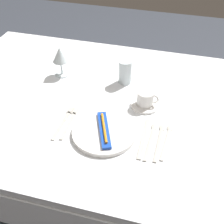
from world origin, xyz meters
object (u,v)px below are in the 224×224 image
object	(u,v)px
toothbrush_package	(104,129)
fork_inner	(64,121)
dinner_plate	(104,132)
coffee_cup_left	(146,98)
spoon_dessert	(160,138)
spoon_tea	(168,137)
wine_glass_centre	(60,56)
drink_tumbler	(125,73)
dinner_knife	(143,139)
fork_outer	(70,122)
spoon_soup	(152,137)

from	to	relation	value
toothbrush_package	fork_inner	distance (m)	0.19
dinner_plate	coffee_cup_left	xyz separation A→B (m)	(0.13, 0.22, 0.03)
spoon_dessert	spoon_tea	size ratio (longest dim) A/B	1.03
spoon_tea	coffee_cup_left	size ratio (longest dim) A/B	2.14
dinner_plate	wine_glass_centre	world-z (taller)	wine_glass_centre
spoon_tea	drink_tumbler	xyz separation A→B (m)	(-0.26, 0.34, 0.05)
dinner_plate	fork_inner	size ratio (longest dim) A/B	1.22
coffee_cup_left	wine_glass_centre	size ratio (longest dim) A/B	0.64
dinner_knife	spoon_dessert	size ratio (longest dim) A/B	1.07
dinner_plate	drink_tumbler	size ratio (longest dim) A/B	2.19
fork_outer	spoon_soup	bearing A→B (deg)	0.17
spoon_soup	spoon_dessert	bearing A→B (deg)	5.66
toothbrush_package	spoon_tea	xyz separation A→B (m)	(0.25, 0.05, -0.02)
dinner_plate	fork_outer	world-z (taller)	dinner_plate
spoon_soup	dinner_plate	bearing A→B (deg)	-170.08
toothbrush_package	fork_inner	bearing A→B (deg)	171.77
dinner_knife	drink_tumbler	world-z (taller)	drink_tumbler
fork_outer	dinner_knife	xyz separation A→B (m)	(0.32, -0.02, 0.00)
fork_outer	drink_tumbler	size ratio (longest dim) A/B	1.71
dinner_plate	spoon_soup	world-z (taller)	dinner_plate
fork_outer	dinner_knife	bearing A→B (deg)	-3.90
spoon_tea	coffee_cup_left	distance (m)	0.22
coffee_cup_left	wine_glass_centre	distance (m)	0.48
dinner_knife	wine_glass_centre	bearing A→B (deg)	143.98
spoon_soup	wine_glass_centre	size ratio (longest dim) A/B	1.42
dinner_plate	toothbrush_package	size ratio (longest dim) A/B	1.25
spoon_soup	spoon_dessert	size ratio (longest dim) A/B	1.01
dinner_plate	wine_glass_centre	bearing A→B (deg)	132.16
spoon_soup	drink_tumbler	xyz separation A→B (m)	(-0.19, 0.35, 0.05)
coffee_cup_left	spoon_dessert	bearing A→B (deg)	-63.13
spoon_soup	coffee_cup_left	world-z (taller)	coffee_cup_left
toothbrush_package	spoon_soup	bearing A→B (deg)	9.92
toothbrush_package	drink_tumbler	xyz separation A→B (m)	(-0.01, 0.39, 0.03)
fork_outer	fork_inner	size ratio (longest dim) A/B	0.96
spoon_tea	wine_glass_centre	world-z (taller)	wine_glass_centre
spoon_dessert	wine_glass_centre	bearing A→B (deg)	149.13
fork_inner	dinner_knife	world-z (taller)	same
dinner_knife	spoon_tea	world-z (taller)	spoon_tea
wine_glass_centre	drink_tumbler	distance (m)	0.33
toothbrush_package	drink_tumbler	size ratio (longest dim) A/B	1.75
spoon_tea	coffee_cup_left	world-z (taller)	coffee_cup_left
dinner_plate	spoon_soup	distance (m)	0.19
dinner_plate	coffee_cup_left	distance (m)	0.26
dinner_plate	spoon_dessert	xyz separation A→B (m)	(0.22, 0.04, -0.01)
fork_outer	spoon_soup	world-z (taller)	spoon_soup
toothbrush_package	spoon_dessert	xyz separation A→B (m)	(0.22, 0.04, -0.02)
toothbrush_package	spoon_dessert	bearing A→B (deg)	9.28
spoon_dessert	drink_tumbler	bearing A→B (deg)	123.02
dinner_knife	wine_glass_centre	size ratio (longest dim) A/B	1.51
fork_inner	dinner_plate	bearing A→B (deg)	-8.23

